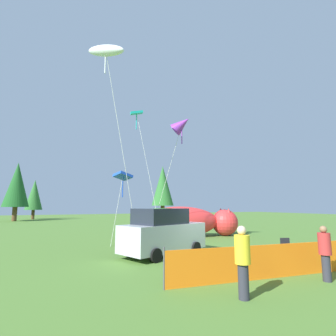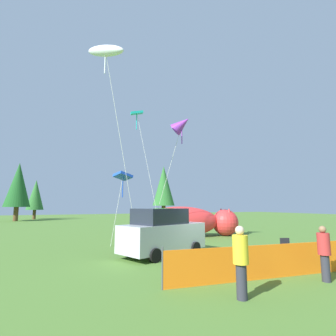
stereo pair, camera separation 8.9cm
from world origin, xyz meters
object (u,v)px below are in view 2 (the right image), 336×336
parked_car (162,233)px  inflatable_cat (189,223)px  kite_blue_box (123,177)px  kite_teal_diamond (137,115)px  spectator_in_yellow_shirt (241,259)px  folding_chair (286,246)px  kite_white_ghost (106,52)px  spectator_in_blue_shirt (324,251)px  kite_purple_delta (182,125)px

parked_car → inflatable_cat: 7.53m
kite_blue_box → kite_teal_diamond: (1.68, 2.60, 4.99)m
kite_teal_diamond → spectator_in_yellow_shirt: bearing=-95.6°
folding_chair → kite_blue_box: 9.60m
kite_white_ghost → kite_teal_diamond: 6.11m
kite_teal_diamond → inflatable_cat: bearing=-9.7°
spectator_in_yellow_shirt → kite_teal_diamond: bearing=84.4°
parked_car → kite_teal_diamond: bearing=62.8°
spectator_in_blue_shirt → kite_blue_box: (-3.85, 9.93, 3.12)m
inflatable_cat → kite_white_ghost: kite_white_ghost is taller
kite_blue_box → kite_white_ghost: (-1.72, -2.24, 6.53)m
parked_car → folding_chair: size_ratio=5.53×
kite_white_ghost → kite_teal_diamond: bearing=54.9°
parked_car → kite_teal_diamond: (0.75, 6.53, 7.98)m
parked_car → spectator_in_blue_shirt: bearing=-84.6°
inflatable_cat → spectator_in_yellow_shirt: 13.06m
parked_car → kite_blue_box: (-0.93, 3.94, 2.99)m
parked_car → spectator_in_yellow_shirt: parked_car is taller
folding_chair → kite_purple_delta: size_ratio=0.10×
folding_chair → inflatable_cat: size_ratio=0.11×
spectator_in_yellow_shirt → kite_purple_delta: size_ratio=0.22×
kite_blue_box → kite_teal_diamond: size_ratio=0.46×
kite_blue_box → spectator_in_blue_shirt: bearing=-68.8°
inflatable_cat → kite_teal_diamond: (-4.00, 0.68, 8.01)m
inflatable_cat → kite_purple_delta: (-2.14, -2.96, 6.49)m
folding_chair → spectator_in_yellow_shirt: spectator_in_yellow_shirt is taller
spectator_in_blue_shirt → parked_car: bearing=116.0°
kite_purple_delta → kite_white_ghost: (-5.26, -1.20, 3.05)m
folding_chair → inflatable_cat: bearing=-157.5°
kite_purple_delta → inflatable_cat: bearing=54.1°
kite_blue_box → kite_white_ghost: kite_white_ghost is taller
kite_blue_box → kite_purple_delta: bearing=-16.4°
spectator_in_yellow_shirt → kite_purple_delta: (3.09, 9.01, 6.53)m
kite_purple_delta → spectator_in_blue_shirt: bearing=-88.0°
inflatable_cat → spectator_in_yellow_shirt: bearing=-102.6°
folding_chair → kite_blue_box: (-5.98, 6.61, 3.56)m
spectator_in_blue_shirt → kite_blue_box: bearing=111.2°
kite_purple_delta → kite_teal_diamond: bearing=117.1°
spectator_in_blue_shirt → kite_white_ghost: 13.53m
spectator_in_yellow_shirt → kite_white_ghost: bearing=105.5°
spectator_in_blue_shirt → kite_purple_delta: size_ratio=0.21×
inflatable_cat → kite_blue_box: size_ratio=1.77×
parked_car → inflatable_cat: (4.75, 5.85, -0.03)m
kite_white_ghost → spectator_in_yellow_shirt: bearing=-74.5°
kite_blue_box → kite_teal_diamond: kite_teal_diamond is taller
inflatable_cat → spectator_in_blue_shirt: bearing=-87.7°
spectator_in_blue_shirt → kite_purple_delta: bearing=92.0°
spectator_in_blue_shirt → kite_white_ghost: kite_white_ghost is taller
parked_car → spectator_in_yellow_shirt: bearing=-115.1°
folding_chair → kite_white_ghost: (-7.70, 4.36, 10.09)m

